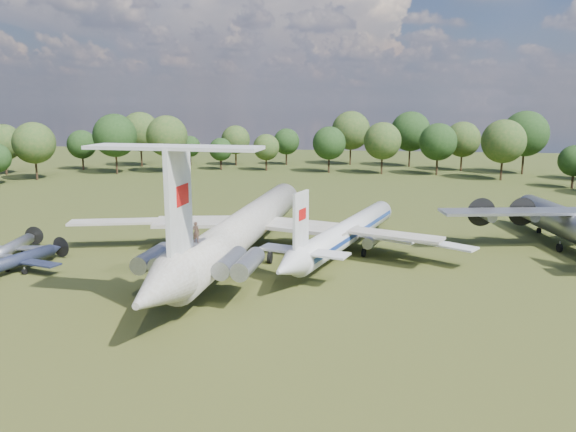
% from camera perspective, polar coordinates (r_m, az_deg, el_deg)
% --- Properties ---
extents(ground, '(300.00, 300.00, 0.00)m').
position_cam_1_polar(ground, '(69.08, -5.59, -3.88)').
color(ground, '#1C3612').
rests_on(ground, ground).
extents(il62_airliner, '(48.29, 61.36, 5.82)m').
position_cam_1_polar(il62_airliner, '(67.18, -4.25, -1.73)').
color(il62_airliner, silver).
rests_on(il62_airliner, ground).
extents(tu104_jet, '(40.85, 47.86, 4.10)m').
position_cam_1_polar(tu104_jet, '(69.26, 6.06, -2.09)').
color(tu104_jet, silver).
rests_on(tu104_jet, ground).
extents(an12_transport, '(40.23, 43.28, 4.91)m').
position_cam_1_polar(an12_transport, '(78.84, 27.16, -1.34)').
color(an12_transport, '#9FA2A7').
rests_on(an12_transport, ground).
extents(small_prop_west, '(13.59, 16.29, 2.07)m').
position_cam_1_polar(small_prop_west, '(68.08, -25.80, -4.33)').
color(small_prop_west, black).
rests_on(small_prop_west, ground).
extents(small_prop_northwest, '(12.33, 15.38, 2.04)m').
position_cam_1_polar(small_prop_northwest, '(74.12, -26.27, -3.16)').
color(small_prop_northwest, '#9EA1A6').
rests_on(small_prop_northwest, ground).
extents(person_on_il62, '(0.79, 0.61, 1.92)m').
position_cam_1_polar(person_on_il62, '(51.25, -9.32, -1.62)').
color(person_on_il62, '#93644B').
rests_on(person_on_il62, il62_airliner).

